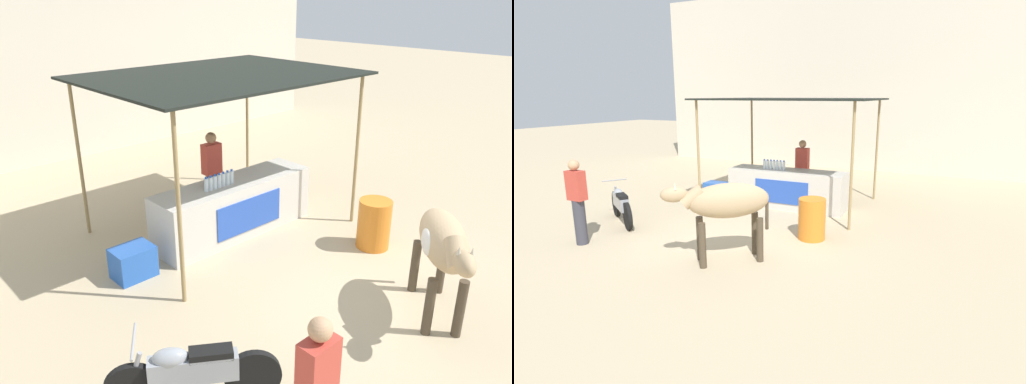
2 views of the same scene
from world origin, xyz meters
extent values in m
plane|color=tan|center=(0.00, 0.00, 0.00)|extent=(60.00, 60.00, 0.00)
cube|color=beige|center=(0.00, 8.46, 3.34)|extent=(16.00, 0.50, 6.68)
cube|color=beige|center=(0.00, 2.20, 0.48)|extent=(3.00, 0.80, 0.96)
cube|color=#264CB2|center=(0.00, 1.79, 0.48)|extent=(1.40, 0.02, 0.58)
cube|color=black|center=(0.00, 2.50, 2.71)|extent=(4.20, 3.20, 0.04)
cylinder|color=#997F51|center=(-1.89, 1.06, 1.36)|extent=(0.06, 0.06, 2.71)
cylinder|color=#997F51|center=(1.89, 1.06, 1.36)|extent=(0.06, 0.06, 2.71)
cylinder|color=#997F51|center=(-1.89, 3.94, 1.36)|extent=(0.06, 0.06, 2.71)
cylinder|color=#997F51|center=(1.89, 3.94, 1.36)|extent=(0.06, 0.06, 2.71)
cylinder|color=silver|center=(-0.62, 2.15, 1.07)|extent=(0.07, 0.07, 0.22)
cylinder|color=blue|center=(-0.62, 2.15, 1.19)|extent=(0.04, 0.04, 0.03)
cylinder|color=silver|center=(-0.53, 2.15, 1.07)|extent=(0.07, 0.07, 0.22)
cylinder|color=blue|center=(-0.53, 2.15, 1.19)|extent=(0.04, 0.04, 0.03)
cylinder|color=silver|center=(-0.44, 2.15, 1.07)|extent=(0.07, 0.07, 0.22)
cylinder|color=blue|center=(-0.44, 2.15, 1.19)|extent=(0.04, 0.04, 0.03)
cylinder|color=silver|center=(-0.35, 2.15, 1.07)|extent=(0.07, 0.07, 0.22)
cylinder|color=blue|center=(-0.35, 2.15, 1.19)|extent=(0.04, 0.04, 0.03)
cylinder|color=silver|center=(-0.26, 2.15, 1.07)|extent=(0.07, 0.07, 0.22)
cylinder|color=blue|center=(-0.26, 2.15, 1.19)|extent=(0.04, 0.04, 0.03)
cylinder|color=silver|center=(-0.17, 2.15, 1.07)|extent=(0.07, 0.07, 0.22)
cylinder|color=blue|center=(-0.17, 2.15, 1.19)|extent=(0.04, 0.04, 0.03)
cylinder|color=silver|center=(-0.08, 2.15, 1.07)|extent=(0.07, 0.07, 0.22)
cylinder|color=blue|center=(-0.08, 2.15, 1.19)|extent=(0.04, 0.04, 0.03)
cylinder|color=#383842|center=(0.12, 2.95, 0.44)|extent=(0.22, 0.22, 0.88)
cube|color=#BF3F33|center=(0.12, 2.95, 1.16)|extent=(0.34, 0.20, 0.56)
sphere|color=#A87A56|center=(0.12, 2.95, 1.55)|extent=(0.20, 0.20, 0.20)
cube|color=blue|center=(-2.06, 2.10, 0.24)|extent=(0.60, 0.44, 0.48)
cylinder|color=orange|center=(1.33, 0.22, 0.41)|extent=(0.54, 0.54, 0.83)
ellipsoid|color=tan|center=(0.39, -1.39, 1.08)|extent=(1.40, 1.30, 0.60)
cylinder|color=#493D2C|center=(0.14, -1.85, 0.39)|extent=(0.12, 0.12, 0.78)
cylinder|color=#493D2C|center=(-0.10, -1.57, 0.39)|extent=(0.12, 0.12, 0.78)
cylinder|color=#493D2C|center=(0.88, -1.21, 0.39)|extent=(0.12, 0.12, 0.78)
cylinder|color=#493D2C|center=(0.65, -0.94, 0.39)|extent=(0.12, 0.12, 0.78)
cylinder|color=tan|center=(-0.06, -1.78, 1.19)|extent=(0.50, 0.47, 0.41)
ellipsoid|color=tan|center=(-0.29, -1.97, 1.25)|extent=(0.48, 0.45, 0.26)
cone|color=beige|center=(-0.23, -2.01, 1.39)|extent=(0.05, 0.05, 0.10)
cone|color=beige|center=(-0.32, -1.91, 1.39)|extent=(0.05, 0.05, 0.10)
cylinder|color=#493D2C|center=(0.90, -0.96, 0.81)|extent=(0.06, 0.06, 0.60)
ellipsoid|color=silver|center=(0.17, -1.29, 1.08)|extent=(0.40, 0.36, 0.32)
cylinder|color=black|center=(-2.41, -0.89, 0.30)|extent=(0.54, 0.40, 0.60)
cube|color=#999EA5|center=(-2.90, -0.56, 0.48)|extent=(0.85, 0.65, 0.28)
ellipsoid|color=#999EA5|center=(-3.09, -0.43, 0.64)|extent=(0.41, 0.37, 0.20)
cube|color=black|center=(-2.75, -0.66, 0.64)|extent=(0.47, 0.40, 0.10)
cylinder|color=#99999E|center=(-3.36, -0.25, 0.88)|extent=(0.33, 0.47, 0.03)
cylinder|color=#99999E|center=(-3.38, -0.23, 0.50)|extent=(0.20, 0.15, 0.49)
cube|color=#BF3F33|center=(-2.62, -1.89, 1.16)|extent=(0.34, 0.20, 0.56)
sphere|color=tan|center=(-2.62, -1.89, 1.55)|extent=(0.20, 0.20, 0.20)
camera|label=1|loc=(-5.14, -3.87, 3.97)|focal=35.00mm
camera|label=2|loc=(3.72, -7.01, 2.81)|focal=28.00mm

